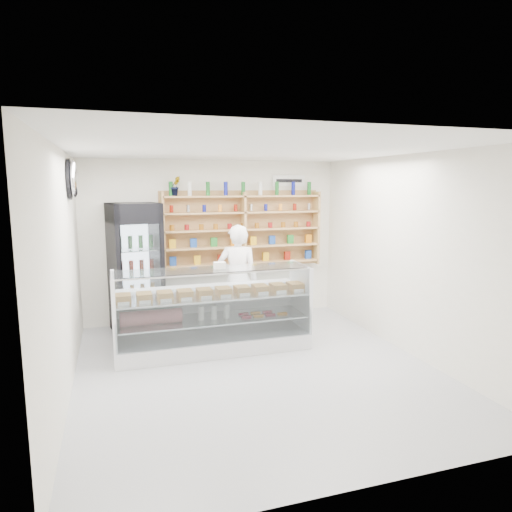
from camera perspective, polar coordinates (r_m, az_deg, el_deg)
name	(u,v)px	position (r m, az deg, el deg)	size (l,w,h in m)	color
room	(256,264)	(5.72, 0.05, -0.95)	(5.00, 5.00, 5.00)	#9FA0A4
display_counter	(213,327)	(6.71, -5.37, -8.85)	(2.77, 0.83, 1.21)	white
shop_worker	(238,279)	(7.34, -2.29, -2.89)	(0.64, 0.42, 1.76)	white
drinks_cooler	(136,268)	(7.63, -14.83, -1.42)	(0.89, 0.87, 2.09)	black
wall_shelving	(243,230)	(8.06, -1.58, 3.31)	(2.84, 0.28, 1.33)	tan
potted_plant	(175,186)	(7.78, -10.06, 8.60)	(0.18, 0.14, 0.32)	#1E6626
security_mirror	(73,179)	(6.59, -21.87, 8.89)	(0.15, 0.50, 0.50)	silver
wall_sign	(289,181)	(8.43, 4.11, 9.36)	(0.62, 0.03, 0.20)	white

